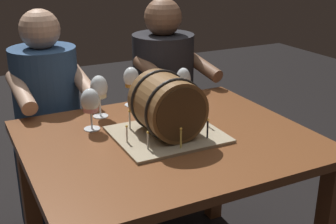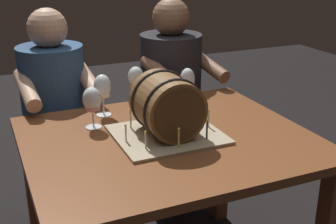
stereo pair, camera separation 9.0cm
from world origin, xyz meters
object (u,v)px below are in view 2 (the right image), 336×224
at_px(wine_glass_white, 102,88).
at_px(person_seated_right, 171,114).
at_px(dining_table, 168,164).
at_px(wine_glass_amber, 136,79).
at_px(barrel_cake, 168,108).
at_px(wine_glass_rose, 92,101).
at_px(person_seated_left, 58,135).
at_px(wine_glass_red, 187,82).

distance_m(wine_glass_white, person_seated_right, 0.68).
bearing_deg(dining_table, wine_glass_amber, 88.00).
bearing_deg(wine_glass_white, dining_table, -63.35).
bearing_deg(barrel_cake, wine_glass_white, 117.75).
relative_size(wine_glass_rose, person_seated_left, 0.15).
height_order(dining_table, person_seated_left, person_seated_left).
distance_m(wine_glass_rose, wine_glass_amber, 0.32).
height_order(wine_glass_amber, person_seated_left, person_seated_left).
distance_m(dining_table, person_seated_right, 0.76).
distance_m(wine_glass_red, person_seated_left, 0.76).
bearing_deg(wine_glass_white, barrel_cake, -62.25).
xyz_separation_m(wine_glass_rose, person_seated_right, (0.57, 0.48, -0.31)).
bearing_deg(wine_glass_amber, wine_glass_rose, -142.72).
bearing_deg(person_seated_left, wine_glass_amber, -40.55).
height_order(wine_glass_rose, person_seated_right, person_seated_right).
bearing_deg(wine_glass_white, person_seated_left, 113.35).
xyz_separation_m(dining_table, person_seated_left, (-0.32, 0.69, -0.09)).
height_order(dining_table, wine_glass_rose, wine_glass_rose).
relative_size(dining_table, wine_glass_red, 5.84).
relative_size(dining_table, barrel_cake, 2.69).
height_order(barrel_cake, person_seated_right, person_seated_right).
bearing_deg(barrel_cake, wine_glass_red, 51.17).
distance_m(dining_table, wine_glass_white, 0.44).
xyz_separation_m(person_seated_left, person_seated_right, (0.64, 0.00, 0.02)).
bearing_deg(barrel_cake, person_seated_right, 65.01).
distance_m(dining_table, wine_glass_rose, 0.40).
relative_size(wine_glass_red, person_seated_left, 0.16).
distance_m(dining_table, wine_glass_amber, 0.47).
relative_size(dining_table, wine_glass_rose, 6.32).
distance_m(dining_table, wine_glass_red, 0.42).
bearing_deg(person_seated_right, wine_glass_white, -143.50).
bearing_deg(wine_glass_rose, wine_glass_amber, 37.28).
xyz_separation_m(wine_glass_rose, person_seated_left, (-0.08, 0.48, -0.33)).
xyz_separation_m(wine_glass_white, wine_glass_amber, (0.18, 0.07, 0.00)).
height_order(wine_glass_red, person_seated_left, person_seated_left).
distance_m(wine_glass_amber, person_seated_left, 0.55).
xyz_separation_m(wine_glass_rose, wine_glass_amber, (0.26, 0.20, 0.01)).
bearing_deg(wine_glass_rose, barrel_cake, -38.75).
height_order(wine_glass_red, wine_glass_amber, wine_glass_red).
relative_size(wine_glass_rose, person_seated_right, 0.15).
distance_m(wine_glass_rose, wine_glass_white, 0.15).
relative_size(wine_glass_white, person_seated_left, 0.16).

